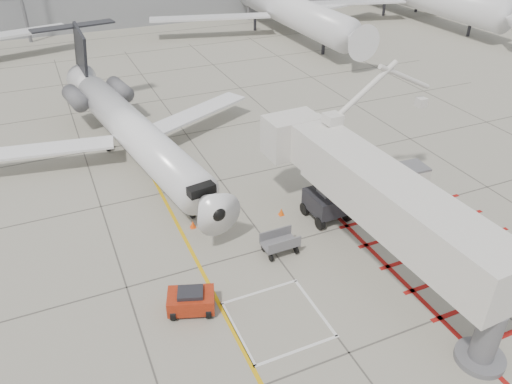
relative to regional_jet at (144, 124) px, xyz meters
name	(u,v)px	position (x,y,z in m)	size (l,w,h in m)	color
ground_plane	(305,293)	(4.14, -15.05, -3.70)	(260.00, 260.00, 0.00)	gray
regional_jet	(144,124)	(0.00, 0.00, 0.00)	(22.37, 28.20, 7.39)	white
jet_bridge	(396,216)	(8.72, -15.42, -0.08)	(8.57, 18.10, 7.24)	silver
pushback_tug	(191,300)	(-1.32, -13.85, -3.06)	(2.18, 1.36, 1.27)	#A62810
baggage_cart	(280,243)	(4.43, -11.63, -3.08)	(1.95, 1.23, 1.23)	slate
ground_power_unit	(403,182)	(14.11, -9.68, -2.61)	(2.74, 1.60, 2.17)	beige
cone_nose	(193,224)	(0.76, -7.50, -3.46)	(0.33, 0.33, 0.46)	#FF4C0D
cone_side	(281,212)	(6.10, -8.42, -3.46)	(0.34, 0.34, 0.47)	#F8570D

